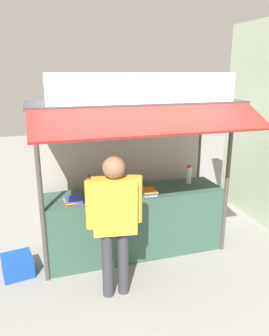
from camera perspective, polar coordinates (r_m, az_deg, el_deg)
The scene contains 13 objects.
ground_plane at distance 5.00m, azimuth 0.00°, elevation -14.28°, with size 20.00×20.00×0.00m, color gray.
stall_counter at distance 4.78m, azimuth 0.00°, elevation -9.45°, with size 2.54×0.67×0.94m, color #385B4C.
stall_structure at distance 4.54m, azimuth -0.53°, elevation 3.78°, with size 2.74×1.59×2.55m.
water_bottle_front_right at distance 4.68m, azimuth -4.04°, elevation -2.22°, with size 0.07×0.07×0.26m.
water_bottle_mid_right at distance 4.53m, azimuth -4.49°, elevation -2.82°, with size 0.08×0.08×0.28m.
water_bottle_rear_center at distance 4.96m, azimuth 9.47°, elevation -1.19°, with size 0.08×0.08×0.28m.
water_bottle_front_left at distance 4.59m, azimuth -7.94°, elevation -2.77°, with size 0.07×0.07×0.25m.
magazine_stack_far_right at distance 4.30m, azimuth -10.68°, elevation -5.59°, with size 0.24×0.26×0.05m.
magazine_stack_right at distance 4.49m, azimuth 2.51°, elevation -4.21°, with size 0.22×0.28×0.07m.
banana_bunch_rightmost at distance 4.05m, azimuth 6.22°, elevation 7.10°, with size 0.09×0.09×0.23m.
banana_bunch_inner_left at distance 3.79m, azimuth -6.02°, elevation 6.50°, with size 0.10×0.10×0.24m.
vendor_person at distance 3.68m, azimuth -3.50°, elevation -8.23°, with size 0.64×0.27×1.70m.
plastic_crate at distance 4.70m, azimuth -19.77°, elevation -15.72°, with size 0.37×0.37×0.26m, color #194CB2.
Camera 1 is at (-1.28, -4.10, 2.56)m, focal length 34.85 mm.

